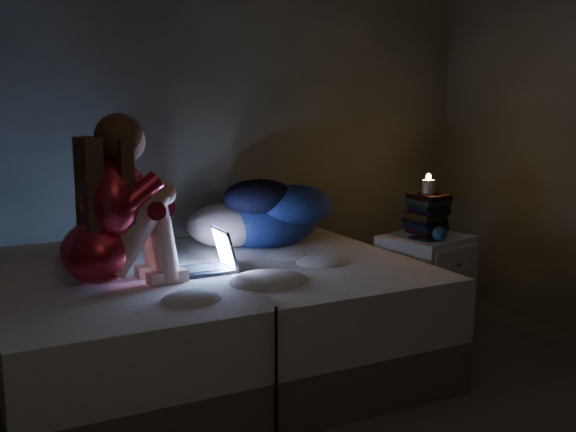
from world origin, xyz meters
TOP-DOWN VIEW (x-y plane):
  - wall_back at (0.00, 1.91)m, footprint 3.60×0.02m
  - bed at (-0.33, 1.10)m, footprint 2.02×1.51m
  - pillow at (-1.08, 1.27)m, footprint 0.47×0.33m
  - woman at (-0.89, 0.99)m, footprint 0.49×0.34m
  - laptop at (-0.40, 1.05)m, footprint 0.31×0.22m
  - clothes_pile at (0.17, 1.51)m, footprint 0.81×0.73m
  - nightstand at (0.98, 1.06)m, footprint 0.54×0.50m
  - book_stack at (1.01, 1.11)m, footprint 0.19×0.25m
  - candle at (1.01, 1.11)m, footprint 0.07×0.07m
  - phone at (0.87, 1.01)m, footprint 0.08×0.14m
  - blue_orb at (0.90, 0.93)m, footprint 0.08×0.08m

SIDE VIEW (x-z plane):
  - bed at x=-0.33m, z-range 0.00..0.56m
  - nightstand at x=0.98m, z-range 0.00..0.60m
  - phone at x=0.87m, z-range 0.60..0.61m
  - pillow at x=-1.08m, z-range 0.56..0.69m
  - blue_orb at x=0.90m, z-range 0.60..0.68m
  - laptop at x=-0.40m, z-range 0.56..0.77m
  - book_stack at x=1.01m, z-range 0.60..0.83m
  - clothes_pile at x=0.17m, z-range 0.56..0.95m
  - candle at x=1.01m, z-range 0.83..0.91m
  - woman at x=-0.89m, z-range 0.56..1.32m
  - wall_back at x=0.00m, z-range 0.00..2.60m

